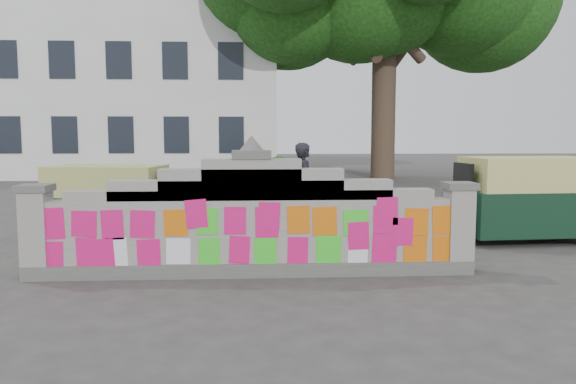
% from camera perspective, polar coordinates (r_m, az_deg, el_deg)
% --- Properties ---
extents(ground, '(100.00, 100.00, 0.00)m').
position_cam_1_polar(ground, '(8.22, -3.64, -8.40)').
color(ground, '#383533').
rests_on(ground, ground).
extents(parapet_wall, '(6.48, 0.44, 2.01)m').
position_cam_1_polar(parapet_wall, '(8.06, -3.67, -3.24)').
color(parapet_wall, '#4C4C49').
rests_on(parapet_wall, ground).
extents(building, '(16.00, 10.00, 8.90)m').
position_cam_1_polar(building, '(30.83, -16.76, 9.34)').
color(building, silver).
rests_on(building, ground).
extents(cyclist_bike, '(1.87, 0.80, 0.96)m').
position_cam_1_polar(cyclist_bike, '(10.61, 1.65, -2.51)').
color(cyclist_bike, black).
rests_on(cyclist_bike, ground).
extents(cyclist_rider, '(0.44, 0.62, 1.62)m').
position_cam_1_polar(cyclist_rider, '(10.56, 1.66, -0.72)').
color(cyclist_rider, black).
rests_on(cyclist_rider, ground).
extents(pedestrian, '(0.95, 0.98, 1.59)m').
position_cam_1_polar(pedestrian, '(11.33, -1.00, -0.36)').
color(pedestrian, green).
rests_on(pedestrian, ground).
extents(rickshaw_left, '(2.68, 1.56, 1.44)m').
position_cam_1_polar(rickshaw_left, '(11.08, -17.54, -1.01)').
color(rickshaw_left, black).
rests_on(rickshaw_left, ground).
extents(rickshaw_right, '(2.92, 1.49, 1.59)m').
position_cam_1_polar(rickshaw_right, '(11.52, 22.80, -0.54)').
color(rickshaw_right, black).
rests_on(rickshaw_right, ground).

